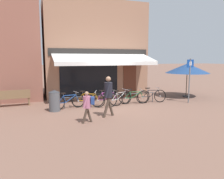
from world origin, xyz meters
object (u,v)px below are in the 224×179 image
object	(u,v)px
litter_bin	(54,101)
parking_sign	(190,76)
bicycle_purple	(107,99)
pedestrian_adult	(108,92)
bicycle_green	(134,97)
bicycle_blue	(68,101)
bicycle_silver	(119,98)
pedestrian_child	(88,103)
park_bench	(14,98)
bicycle_black	(152,96)
bicycle_orange	(88,100)
cafe_parasol	(187,68)

from	to	relation	value
litter_bin	parking_sign	bearing A→B (deg)	-3.80
bicycle_purple	pedestrian_adult	distance (m)	2.16
bicycle_green	parking_sign	distance (m)	3.36
bicycle_blue	bicycle_silver	distance (m)	2.70
bicycle_purple	litter_bin	bearing A→B (deg)	-167.71
bicycle_purple	parking_sign	bearing A→B (deg)	-0.58
litter_bin	bicycle_blue	bearing A→B (deg)	21.29
pedestrian_child	park_bench	bearing A→B (deg)	-46.24
bicycle_purple	bicycle_green	bearing A→B (deg)	9.82
bicycle_purple	bicycle_black	size ratio (longest dim) A/B	1.00
bicycle_blue	bicycle_orange	world-z (taller)	bicycle_orange
cafe_parasol	park_bench	distance (m)	10.49
bicycle_orange	bicycle_silver	distance (m)	1.72
bicycle_silver	cafe_parasol	size ratio (longest dim) A/B	0.60
bicycle_orange	cafe_parasol	distance (m)	7.02
bicycle_black	litter_bin	bearing A→B (deg)	-171.57
park_bench	pedestrian_child	bearing A→B (deg)	-58.75
bicycle_silver	parking_sign	world-z (taller)	parking_sign
bicycle_blue	pedestrian_adult	xyz separation A→B (m)	(1.41, -2.04, 0.69)
bicycle_blue	cafe_parasol	bearing A→B (deg)	-8.21
bicycle_green	bicycle_orange	bearing A→B (deg)	-170.97
bicycle_blue	pedestrian_child	world-z (taller)	pedestrian_child
pedestrian_adult	parking_sign	distance (m)	5.41
litter_bin	parking_sign	distance (m)	7.42
bicycle_green	bicycle_black	bearing A→B (deg)	7.59
pedestrian_adult	pedestrian_child	distance (m)	1.25
pedestrian_adult	bicycle_orange	bearing A→B (deg)	-79.24
bicycle_green	pedestrian_adult	distance (m)	3.05
bicycle_black	parking_sign	world-z (taller)	parking_sign
bicycle_blue	pedestrian_child	xyz separation A→B (m)	(0.36, -2.64, 0.39)
bicycle_black	litter_bin	world-z (taller)	litter_bin
bicycle_purple	parking_sign	xyz separation A→B (m)	(4.67, -0.69, 1.14)
bicycle_green	cafe_parasol	distance (m)	4.56
bicycle_orange	bicycle_silver	xyz separation A→B (m)	(1.72, -0.07, -0.01)
bicycle_purple	pedestrian_child	world-z (taller)	pedestrian_child
bicycle_green	bicycle_blue	bearing A→B (deg)	-171.16
bicycle_purple	bicycle_green	xyz separation A→B (m)	(1.60, 0.05, -0.01)
litter_bin	parking_sign	size ratio (longest dim) A/B	0.41
litter_bin	park_bench	xyz separation A→B (m)	(-1.89, 1.83, -0.05)
bicycle_green	parking_sign	world-z (taller)	parking_sign
bicycle_silver	pedestrian_child	world-z (taller)	pedestrian_child
bicycle_blue	pedestrian_child	distance (m)	2.69
bicycle_black	litter_bin	size ratio (longest dim) A/B	1.69
bicycle_green	parking_sign	size ratio (longest dim) A/B	0.68
parking_sign	bicycle_green	bearing A→B (deg)	166.29
bicycle_green	pedestrian_adult	xyz separation A→B (m)	(-2.17, -2.03, 0.69)
bicycle_orange	bicycle_black	distance (m)	3.71
bicycle_orange	bicycle_black	size ratio (longest dim) A/B	0.95
bicycle_silver	litter_bin	distance (m)	3.40
bicycle_black	cafe_parasol	bearing A→B (deg)	22.76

